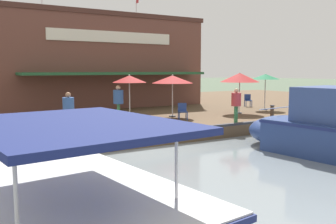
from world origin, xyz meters
TOP-DOWN VIEW (x-y plane):
  - ground_plane at (0.00, 0.00)m, footprint 220.00×220.00m
  - quay_deck at (-11.00, 0.00)m, footprint 22.00×56.00m
  - quay_edge_fender at (-0.10, 0.00)m, footprint 0.20×50.40m
  - waterfront_restaurant at (-13.24, 2.86)m, footprint 8.98×14.21m
  - patio_umbrella_near_quay_edge at (-3.57, 8.07)m, footprint 2.26×2.26m
  - patio_umbrella_mid_patio_right at (-4.37, 1.42)m, footprint 1.71×1.71m
  - patio_umbrella_far_corner at (-4.23, 3.90)m, footprint 2.20×2.20m
  - patio_umbrella_back_row at (-4.25, 10.85)m, footprint 1.76×1.76m
  - cafe_chair_mid_patio at (-4.09, -1.67)m, footprint 0.58×0.58m
  - cafe_chair_far_corner_seat at (-6.30, 11.36)m, footprint 0.60×0.60m
  - cafe_chair_under_first_umbrella at (-2.89, 3.66)m, footprint 0.58×0.58m
  - person_at_quay_edge at (-0.79, 5.34)m, footprint 0.46×0.46m
  - person_near_entrance at (-4.19, 0.73)m, footprint 0.50×0.50m
  - person_mid_patio at (-2.20, -2.35)m, footprint 0.46×0.46m
  - motorboat_far_downstream at (4.45, -5.38)m, footprint 9.79×4.21m
  - mooring_post at (-0.35, 7.33)m, footprint 0.22×0.22m

SIDE VIEW (x-z plane):
  - ground_plane at x=0.00m, z-range 0.00..0.00m
  - quay_deck at x=-11.00m, z-range 0.00..0.60m
  - quay_edge_fender at x=-0.10m, z-range 0.60..0.70m
  - motorboat_far_downstream at x=4.45m, z-range -0.42..1.83m
  - mooring_post at x=-0.35m, z-range 0.61..1.38m
  - cafe_chair_mid_patio at x=-4.09m, z-range 0.65..1.50m
  - cafe_chair_far_corner_seat at x=-6.30m, z-range 0.65..1.50m
  - cafe_chair_under_first_umbrella at x=-2.89m, z-range 0.65..1.50m
  - person_mid_patio at x=-2.20m, z-range 0.80..2.42m
  - person_at_quay_edge at x=-0.79m, z-range 0.80..2.44m
  - person_near_entrance at x=-4.19m, z-range 0.83..2.60m
  - patio_umbrella_far_corner at x=-4.23m, z-range 1.48..3.75m
  - patio_umbrella_mid_patio_right at x=-4.37m, z-range 1.51..3.79m
  - patio_umbrella_near_quay_edge at x=-3.57m, z-range 1.49..3.87m
  - patio_umbrella_back_row at x=-4.25m, z-range 1.53..3.83m
  - waterfront_restaurant at x=-13.24m, z-range -0.36..7.81m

